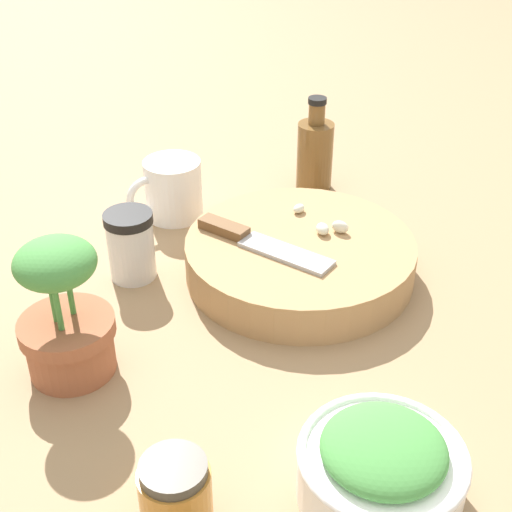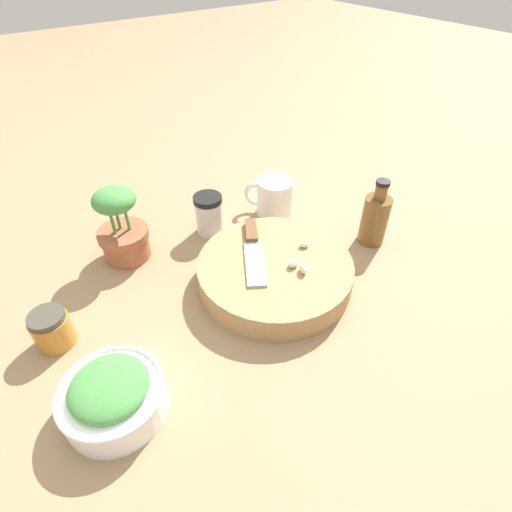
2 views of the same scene
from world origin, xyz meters
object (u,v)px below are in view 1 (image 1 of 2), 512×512
Objects in this scene: coffee_mug at (172,189)px; honey_jar at (175,493)px; oil_bottle at (315,153)px; herb_bowl at (381,466)px; chef_knife at (255,241)px; spice_jar at (131,245)px; garlic_cloves at (324,223)px; potted_herb at (65,318)px; cutting_board at (300,258)px.

coffee_mug reaches higher than honey_jar.
herb_bowl is at bearing -175.29° from oil_bottle.
chef_knife is 1.93× the size of spice_jar.
herb_bowl is 1.62× the size of spice_jar.
spice_jar is at bearing 138.28° from oil_bottle.
herb_bowl reaches higher than garlic_cloves.
chef_knife is 1.10× the size of potted_herb.
honey_jar is (-0.40, 0.13, -0.02)m from garlic_cloves.
coffee_mug is 0.34m from potted_herb.
potted_herb is (-0.33, 0.06, 0.02)m from coffee_mug.
coffee_mug reaches higher than chef_knife.
cutting_board is at bearing 131.75° from chef_knife.
garlic_cloves is (0.03, -0.03, 0.03)m from cutting_board.
oil_bottle reaches higher than garlic_cloves.
potted_herb is at bearing 37.36° from honey_jar.
chef_knife is at bearing 20.87° from herb_bowl.
herb_bowl is 2.24× the size of honey_jar.
cutting_board is 0.06m from chef_knife.
chef_knife is 1.19× the size of oil_bottle.
oil_bottle is (0.58, 0.05, 0.02)m from herb_bowl.
honey_jar is 0.45× the size of oil_bottle.
potted_herb is (-0.22, 0.27, 0.01)m from garlic_cloves.
garlic_cloves is at bearing -78.85° from spice_jar.
herb_bowl is 1.44× the size of coffee_mug.
potted_herb is at bearing 149.27° from oil_bottle.
spice_jar reaches higher than chef_knife.
honey_jar is 0.41× the size of potted_herb.
chef_knife is at bearing -139.97° from coffee_mug.
chef_knife is 0.35m from herb_bowl.
herb_bowl is at bearing -173.81° from garlic_cloves.
garlic_cloves is 0.24m from spice_jar.
herb_bowl is 0.54m from coffee_mug.
honey_jar is at bearing -170.97° from coffee_mug.
herb_bowl is at bearing -168.39° from cutting_board.
chef_knife is 1.71× the size of coffee_mug.
cutting_board is 0.21m from spice_jar.
oil_bottle reaches higher than honey_jar.
herb_bowl is 1.00× the size of oil_bottle.
honey_jar reaches higher than cutting_board.
potted_herb reaches higher than spice_jar.
garlic_cloves reaches higher than cutting_board.
garlic_cloves is 0.76× the size of coffee_mug.
honey_jar is at bearing -142.64° from potted_herb.
spice_jar reaches higher than honey_jar.
chef_knife is (-0.01, 0.06, 0.03)m from cutting_board.
spice_jar is 0.57× the size of potted_herb.
herb_bowl is 0.34m from potted_herb.
spice_jar is (-0.01, 0.21, 0.02)m from cutting_board.
cutting_board is 3.75× the size of garlic_cloves.
potted_herb is at bearing 170.79° from spice_jar.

